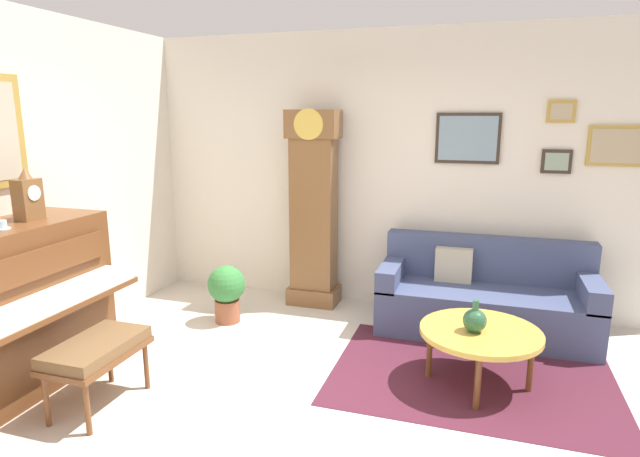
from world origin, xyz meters
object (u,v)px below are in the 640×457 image
piano_bench (96,351)px  coffee_table (480,334)px  teacup (1,226)px  potted_plant (227,290)px  couch (484,298)px  green_jug (475,320)px  piano (13,309)px  grandfather_clock (314,214)px  mantel_clock (28,197)px

piano_bench → coffee_table: (2.48, 1.10, -0.01)m
teacup → potted_plant: teacup is taller
piano_bench → couch: size_ratio=0.37×
piano_bench → green_jug: bearing=23.4°
coffee_table → teacup: bearing=-159.8°
piano → grandfather_clock: size_ratio=0.71×
piano → piano_bench: piano is taller
teacup → potted_plant: (0.78, 1.67, -0.92)m
piano → green_jug: (3.16, 1.02, -0.10)m
grandfather_clock → teacup: bearing=-120.4°
coffee_table → potted_plant: 2.40m
green_jug → grandfather_clock: bearing=141.5°
grandfather_clock → mantel_clock: bearing=-125.5°
piano_bench → teacup: (-0.65, -0.05, 0.84)m
piano → green_jug: 3.32m
couch → coffee_table: (-0.03, -1.07, 0.09)m
coffee_table → potted_plant: size_ratio=1.57×
piano_bench → grandfather_clock: size_ratio=0.34×
teacup → green_jug: (3.07, 1.10, -0.72)m
teacup → green_jug: size_ratio=0.48×
coffee_table → green_jug: green_jug is taller
piano_bench → coffee_table: piano_bench is taller
teacup → mantel_clock: bearing=104.2°
piano_bench → couch: (2.50, 2.17, -0.09)m
grandfather_clock → potted_plant: (-0.64, -0.75, -0.64)m
piano_bench → green_jug: 2.65m
piano_bench → mantel_clock: (-0.73, 0.27, 0.98)m
grandfather_clock → potted_plant: bearing=-130.6°
couch → potted_plant: (-2.37, -0.54, 0.01)m
grandfather_clock → green_jug: 2.16m
mantel_clock → potted_plant: (0.86, 1.35, -1.07)m
teacup → potted_plant: bearing=65.0°
mantel_clock → potted_plant: size_ratio=0.68×
coffee_table → potted_plant: bearing=167.5°
green_jug → mantel_clock: bearing=-166.2°
grandfather_clock → coffee_table: grandfather_clock is taller
grandfather_clock → mantel_clock: size_ratio=5.34×
piano → potted_plant: bearing=61.6°
mantel_clock → green_jug: size_ratio=1.58×
teacup → potted_plant: 2.06m
teacup → grandfather_clock: bearing=59.6°
grandfather_clock → teacup: 2.81m
mantel_clock → green_jug: mantel_clock is taller
piano → potted_plant: size_ratio=2.57×
piano_bench → mantel_clock: bearing=159.3°
teacup → coffee_table: bearing=20.2°
piano_bench → grandfather_clock: (0.77, 2.37, 0.56)m
piano_bench → piano: bearing=177.6°
grandfather_clock → coffee_table: bearing=-36.6°
coffee_table → teacup: 3.43m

